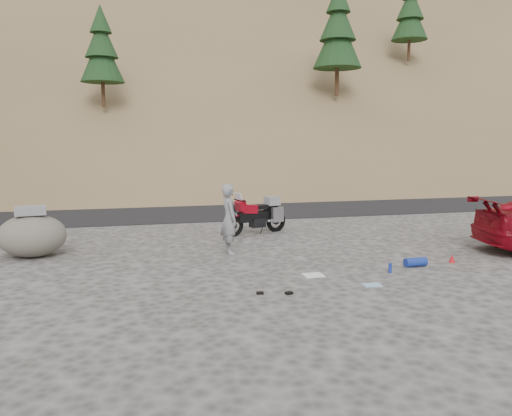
# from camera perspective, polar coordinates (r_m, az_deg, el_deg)

# --- Properties ---
(ground) EXTENTS (140.00, 140.00, 0.00)m
(ground) POSITION_cam_1_polar(r_m,az_deg,el_deg) (11.22, 1.14, -6.02)
(ground) COLOR #3F3D3A
(ground) RESTS_ON ground
(road) EXTENTS (120.00, 7.00, 0.05)m
(road) POSITION_cam_1_polar(r_m,az_deg,el_deg) (19.91, -5.66, -0.00)
(road) COLOR black
(road) RESTS_ON ground
(hillside) EXTENTS (120.00, 73.00, 46.72)m
(hillside) POSITION_cam_1_polar(r_m,az_deg,el_deg) (52.15, -11.27, 16.88)
(hillside) COLOR brown
(hillside) RESTS_ON ground
(motorcycle) EXTENTS (2.01, 1.00, 1.24)m
(motorcycle) POSITION_cam_1_polar(r_m,az_deg,el_deg) (14.31, 0.29, -0.85)
(motorcycle) COLOR black
(motorcycle) RESTS_ON ground
(man) EXTENTS (0.46, 0.64, 1.65)m
(man) POSITION_cam_1_polar(r_m,az_deg,el_deg) (11.94, -3.06, -5.19)
(man) COLOR gray
(man) RESTS_ON ground
(boulder) EXTENTS (1.60, 1.38, 1.16)m
(boulder) POSITION_cam_1_polar(r_m,az_deg,el_deg) (12.59, -24.22, -2.82)
(boulder) COLOR #5D574F
(boulder) RESTS_ON ground
(gear_white_cloth) EXTENTS (0.39, 0.35, 0.01)m
(gear_white_cloth) POSITION_cam_1_polar(r_m,az_deg,el_deg) (10.08, 6.58, -7.63)
(gear_white_cloth) COLOR white
(gear_white_cloth) RESTS_ON ground
(gear_blue_mat) EXTENTS (0.49, 0.21, 0.19)m
(gear_blue_mat) POSITION_cam_1_polar(r_m,az_deg,el_deg) (11.20, 17.76, -5.90)
(gear_blue_mat) COLOR navy
(gear_blue_mat) RESTS_ON ground
(gear_bottle) EXTENTS (0.09, 0.09, 0.19)m
(gear_bottle) POSITION_cam_1_polar(r_m,az_deg,el_deg) (10.55, 15.08, -6.65)
(gear_bottle) COLOR navy
(gear_bottle) RESTS_ON ground
(gear_funnel) EXTENTS (0.16, 0.16, 0.18)m
(gear_funnel) POSITION_cam_1_polar(r_m,az_deg,el_deg) (11.84, 21.50, -5.40)
(gear_funnel) COLOR red
(gear_funnel) RESTS_ON ground
(gear_glove_a) EXTENTS (0.14, 0.11, 0.04)m
(gear_glove_a) POSITION_cam_1_polar(r_m,az_deg,el_deg) (8.85, 0.46, -9.69)
(gear_glove_a) COLOR black
(gear_glove_a) RESTS_ON ground
(gear_glove_b) EXTENTS (0.14, 0.12, 0.04)m
(gear_glove_b) POSITION_cam_1_polar(r_m,az_deg,el_deg) (8.86, 3.79, -9.66)
(gear_glove_b) COLOR black
(gear_glove_b) RESTS_ON ground
(gear_blue_cloth) EXTENTS (0.35, 0.27, 0.01)m
(gear_blue_cloth) POSITION_cam_1_polar(r_m,az_deg,el_deg) (9.60, 13.11, -8.56)
(gear_blue_cloth) COLOR #88B8D2
(gear_blue_cloth) RESTS_ON ground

